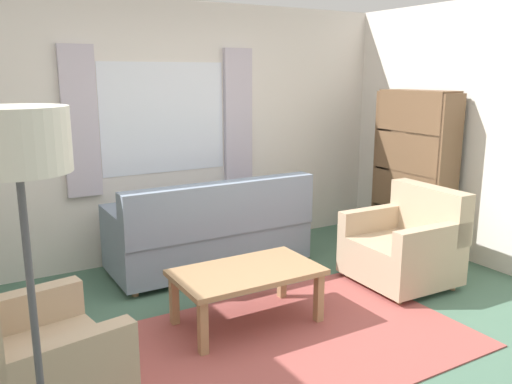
{
  "coord_description": "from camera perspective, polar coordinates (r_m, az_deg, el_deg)",
  "views": [
    {
      "loc": [
        -1.9,
        -2.88,
        1.89
      ],
      "look_at": [
        0.2,
        0.7,
        0.96
      ],
      "focal_mm": 37.05,
      "sensor_mm": 36.0,
      "label": 1
    }
  ],
  "objects": [
    {
      "name": "ground_plane",
      "position": [
        3.94,
        2.81,
        -16.03
      ],
      "size": [
        6.24,
        6.24,
        0.0
      ],
      "primitive_type": "plane",
      "color": "#476B56"
    },
    {
      "name": "wall_back",
      "position": [
        5.51,
        -10.06,
        6.35
      ],
      "size": [
        5.32,
        0.12,
        2.6
      ],
      "primitive_type": "cube",
      "color": "silver",
      "rests_on": "ground_plane"
    },
    {
      "name": "window_with_curtains",
      "position": [
        5.42,
        -9.81,
        7.85
      ],
      "size": [
        1.98,
        0.07,
        1.4
      ],
      "color": "white"
    },
    {
      "name": "area_rug",
      "position": [
        3.94,
        2.81,
        -15.95
      ],
      "size": [
        2.7,
        1.7,
        0.01
      ],
      "primitive_type": "cube",
      "color": "#9E4C47",
      "rests_on": "ground_plane"
    },
    {
      "name": "couch",
      "position": [
        5.16,
        -4.84,
        -4.51
      ],
      "size": [
        1.9,
        0.82,
        0.92
      ],
      "rotation": [
        0.0,
        0.0,
        3.14
      ],
      "color": "gray",
      "rests_on": "ground_plane"
    },
    {
      "name": "armchair_left",
      "position": [
        3.21,
        -23.77,
        -17.09
      ],
      "size": [
        0.95,
        0.96,
        0.88
      ],
      "rotation": [
        0.0,
        0.0,
        1.74
      ],
      "color": "tan",
      "rests_on": "ground_plane"
    },
    {
      "name": "armchair_right",
      "position": [
        5.03,
        15.9,
        -5.6
      ],
      "size": [
        0.84,
        0.86,
        0.88
      ],
      "rotation": [
        0.0,
        0.0,
        -1.6
      ],
      "color": "tan",
      "rests_on": "ground_plane"
    },
    {
      "name": "coffee_table",
      "position": [
        4.06,
        -1.0,
        -9.14
      ],
      "size": [
        1.1,
        0.64,
        0.44
      ],
      "color": "#A87F56",
      "rests_on": "ground_plane"
    },
    {
      "name": "bookshelf",
      "position": [
        5.91,
        16.5,
        1.21
      ],
      "size": [
        0.3,
        0.94,
        1.72
      ],
      "rotation": [
        0.0,
        0.0,
        1.57
      ],
      "color": "brown",
      "rests_on": "ground_plane"
    },
    {
      "name": "standing_lamp",
      "position": [
        2.12,
        -24.18,
        1.66
      ],
      "size": [
        0.38,
        0.38,
        1.78
      ],
      "color": "#4C4C51",
      "rests_on": "ground_plane"
    }
  ]
}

